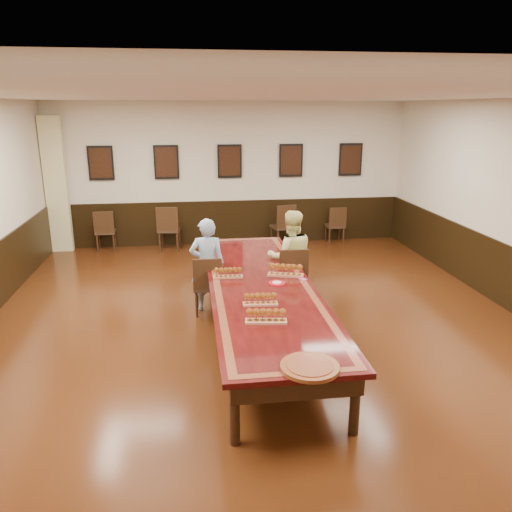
{
  "coord_description": "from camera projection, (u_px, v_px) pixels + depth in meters",
  "views": [
    {
      "loc": [
        -0.92,
        -6.33,
        3.06
      ],
      "look_at": [
        0.0,
        0.5,
        1.0
      ],
      "focal_mm": 35.0,
      "sensor_mm": 36.0,
      "label": 1
    }
  ],
  "objects": [
    {
      "name": "floor",
      "position": [
        261.0,
        335.0,
        7.01
      ],
      "size": [
        8.0,
        10.0,
        0.02
      ],
      "primitive_type": "cube",
      "color": "black",
      "rests_on": "ground"
    },
    {
      "name": "ceiling",
      "position": [
        261.0,
        94.0,
        6.09
      ],
      "size": [
        8.0,
        10.0,
        0.02
      ],
      "primitive_type": "cube",
      "color": "white",
      "rests_on": "floor"
    },
    {
      "name": "wall_back",
      "position": [
        230.0,
        174.0,
        11.31
      ],
      "size": [
        8.0,
        0.02,
        3.2
      ],
      "primitive_type": "cube",
      "color": "beige",
      "rests_on": "floor"
    },
    {
      "name": "chair_man",
      "position": [
        208.0,
        284.0,
        7.64
      ],
      "size": [
        0.45,
        0.49,
        0.92
      ],
      "primitive_type": null,
      "rotation": [
        0.0,
        0.0,
        3.1
      ],
      "color": "#312016",
      "rests_on": "floor"
    },
    {
      "name": "chair_woman",
      "position": [
        291.0,
        276.0,
        7.94
      ],
      "size": [
        0.47,
        0.51,
        0.97
      ],
      "primitive_type": null,
      "rotation": [
        0.0,
        0.0,
        3.12
      ],
      "color": "#312016",
      "rests_on": "floor"
    },
    {
      "name": "spare_chair_a",
      "position": [
        106.0,
        230.0,
        11.01
      ],
      "size": [
        0.44,
        0.48,
        0.91
      ],
      "primitive_type": null,
      "rotation": [
        0.0,
        0.0,
        3.18
      ],
      "color": "#312016",
      "rests_on": "floor"
    },
    {
      "name": "spare_chair_b",
      "position": [
        169.0,
        228.0,
        11.01
      ],
      "size": [
        0.52,
        0.56,
        1.0
      ],
      "primitive_type": null,
      "rotation": [
        0.0,
        0.0,
        3.04
      ],
      "color": "#312016",
      "rests_on": "floor"
    },
    {
      "name": "spare_chair_c",
      "position": [
        282.0,
        225.0,
        11.3
      ],
      "size": [
        0.56,
        0.59,
        0.98
      ],
      "primitive_type": null,
      "rotation": [
        0.0,
        0.0,
        3.36
      ],
      "color": "#312016",
      "rests_on": "floor"
    },
    {
      "name": "spare_chair_d",
      "position": [
        335.0,
        224.0,
        11.64
      ],
      "size": [
        0.41,
        0.44,
        0.87
      ],
      "primitive_type": null,
      "rotation": [
        0.0,
        0.0,
        3.15
      ],
      "color": "#312016",
      "rests_on": "floor"
    },
    {
      "name": "person_man",
      "position": [
        207.0,
        265.0,
        7.65
      ],
      "size": [
        0.55,
        0.37,
        1.47
      ],
      "primitive_type": "imported",
      "rotation": [
        0.0,
        0.0,
        3.1
      ],
      "color": "teal",
      "rests_on": "floor"
    },
    {
      "name": "person_woman",
      "position": [
        290.0,
        257.0,
        7.96
      ],
      "size": [
        0.77,
        0.6,
        1.52
      ],
      "primitive_type": "imported",
      "rotation": [
        0.0,
        0.0,
        3.12
      ],
      "color": "#E8E791",
      "rests_on": "floor"
    },
    {
      "name": "pink_phone",
      "position": [
        302.0,
        279.0,
        6.98
      ],
      "size": [
        0.13,
        0.16,
        0.01
      ],
      "primitive_type": "cube",
      "rotation": [
        0.0,
        0.0,
        0.51
      ],
      "color": "#DA489D",
      "rests_on": "conference_table"
    },
    {
      "name": "curtain",
      "position": [
        56.0,
        185.0,
        10.69
      ],
      "size": [
        0.45,
        0.18,
        2.9
      ],
      "primitive_type": "cube",
      "color": "beige",
      "rests_on": "floor"
    },
    {
      "name": "wainscoting",
      "position": [
        261.0,
        301.0,
        6.86
      ],
      "size": [
        8.0,
        10.0,
        1.0
      ],
      "color": "black",
      "rests_on": "floor"
    },
    {
      "name": "conference_table",
      "position": [
        261.0,
        293.0,
        6.83
      ],
      "size": [
        1.4,
        5.0,
        0.76
      ],
      "color": "black",
      "rests_on": "floor"
    },
    {
      "name": "posters",
      "position": [
        230.0,
        161.0,
        11.15
      ],
      "size": [
        6.14,
        0.04,
        0.74
      ],
      "color": "black",
      "rests_on": "wall_back"
    },
    {
      "name": "flight_a",
      "position": [
        228.0,
        273.0,
        7.02
      ],
      "size": [
        0.42,
        0.15,
        0.16
      ],
      "color": "#9F5D42",
      "rests_on": "conference_table"
    },
    {
      "name": "flight_b",
      "position": [
        286.0,
        270.0,
        7.08
      ],
      "size": [
        0.53,
        0.29,
        0.19
      ],
      "color": "#9F5D42",
      "rests_on": "conference_table"
    },
    {
      "name": "flight_c",
      "position": [
        260.0,
        299.0,
        6.05
      ],
      "size": [
        0.43,
        0.16,
        0.16
      ],
      "color": "#9F5D42",
      "rests_on": "conference_table"
    },
    {
      "name": "flight_d",
      "position": [
        266.0,
        316.0,
        5.54
      ],
      "size": [
        0.48,
        0.2,
        0.17
      ],
      "color": "#9F5D42",
      "rests_on": "conference_table"
    },
    {
      "name": "red_plate_grp",
      "position": [
        277.0,
        283.0,
        6.78
      ],
      "size": [
        0.22,
        0.22,
        0.03
      ],
      "color": "red",
      "rests_on": "conference_table"
    },
    {
      "name": "carved_platter",
      "position": [
        310.0,
        367.0,
        4.59
      ],
      "size": [
        0.68,
        0.68,
        0.04
      ],
      "color": "#612B13",
      "rests_on": "conference_table"
    }
  ]
}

